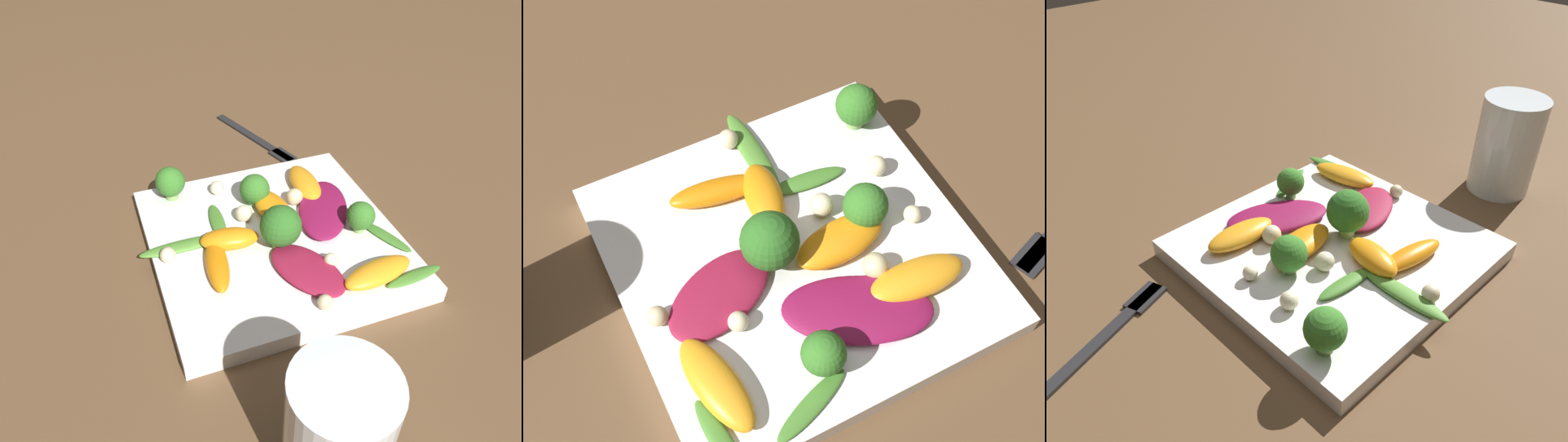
# 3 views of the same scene
# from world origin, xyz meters

# --- Properties ---
(ground_plane) EXTENTS (2.40, 2.40, 0.00)m
(ground_plane) POSITION_xyz_m (0.00, 0.00, 0.00)
(ground_plane) COLOR brown
(plate) EXTENTS (0.25, 0.25, 0.02)m
(plate) POSITION_xyz_m (0.00, 0.00, 0.01)
(plate) COLOR white
(plate) RESTS_ON ground_plane
(radicchio_leaf_0) EXTENTS (0.10, 0.08, 0.01)m
(radicchio_leaf_0) POSITION_xyz_m (0.06, 0.01, 0.02)
(radicchio_leaf_0) COLOR maroon
(radicchio_leaf_0) RESTS_ON plate
(radicchio_leaf_1) EXTENTS (0.12, 0.09, 0.01)m
(radicchio_leaf_1) POSITION_xyz_m (-0.02, 0.06, 0.02)
(radicchio_leaf_1) COLOR maroon
(radicchio_leaf_1) RESTS_ON plate
(orange_segment_0) EXTENTS (0.04, 0.06, 0.02)m
(orange_segment_0) POSITION_xyz_m (0.00, -0.05, 0.03)
(orange_segment_0) COLOR orange
(orange_segment_0) RESTS_ON plate
(orange_segment_1) EXTENTS (0.04, 0.08, 0.02)m
(orange_segment_1) POSITION_xyz_m (0.09, 0.07, 0.03)
(orange_segment_1) COLOR orange
(orange_segment_1) RESTS_ON plate
(orange_segment_2) EXTENTS (0.07, 0.03, 0.02)m
(orange_segment_2) POSITION_xyz_m (-0.06, 0.06, 0.03)
(orange_segment_2) COLOR orange
(orange_segment_2) RESTS_ON plate
(orange_segment_3) EXTENTS (0.08, 0.04, 0.02)m
(orange_segment_3) POSITION_xyz_m (-0.03, 0.01, 0.03)
(orange_segment_3) COLOR orange
(orange_segment_3) RESTS_ON plate
(orange_segment_4) EXTENTS (0.08, 0.03, 0.01)m
(orange_segment_4) POSITION_xyz_m (0.03, -0.07, 0.03)
(orange_segment_4) COLOR orange
(orange_segment_4) RESTS_ON plate
(broccoli_floret_0) EXTENTS (0.03, 0.03, 0.04)m
(broccoli_floret_0) POSITION_xyz_m (0.02, 0.09, 0.04)
(broccoli_floret_0) COLOR #84AD5B
(broccoli_floret_0) RESTS_ON plate
(broccoli_floret_1) EXTENTS (0.03, 0.03, 0.04)m
(broccoli_floret_1) POSITION_xyz_m (-0.10, -0.09, 0.04)
(broccoli_floret_1) COLOR #84AD5B
(broccoli_floret_1) RESTS_ON plate
(broccoli_floret_2) EXTENTS (0.04, 0.04, 0.05)m
(broccoli_floret_2) POSITION_xyz_m (0.02, -0.00, 0.05)
(broccoli_floret_2) COLOR #84AD5B
(broccoli_floret_2) RESTS_ON plate
(broccoli_floret_3) EXTENTS (0.03, 0.03, 0.04)m
(broccoli_floret_3) POSITION_xyz_m (-0.06, 0.00, 0.04)
(broccoli_floret_3) COLOR #84AD5B
(broccoli_floret_3) RESTS_ON plate
(arugula_sprig_0) EXTENTS (0.02, 0.06, 0.01)m
(arugula_sprig_0) POSITION_xyz_m (0.10, 0.10, 0.02)
(arugula_sprig_0) COLOR #47842D
(arugula_sprig_0) RESTS_ON plate
(arugula_sprig_1) EXTENTS (0.07, 0.04, 0.00)m
(arugula_sprig_1) POSITION_xyz_m (0.04, 0.11, 0.02)
(arugula_sprig_1) COLOR #47842D
(arugula_sprig_1) RESTS_ON plate
(arugula_sprig_2) EXTENTS (0.06, 0.02, 0.01)m
(arugula_sprig_2) POSITION_xyz_m (-0.04, -0.05, 0.02)
(arugula_sprig_2) COLOR #47842D
(arugula_sprig_2) RESTS_ON plate
(arugula_sprig_3) EXTENTS (0.02, 0.09, 0.01)m
(arugula_sprig_3) POSITION_xyz_m (-0.01, -0.09, 0.02)
(arugula_sprig_3) COLOR #518E33
(arugula_sprig_3) RESTS_ON plate
(macadamia_nut_0) EXTENTS (0.01, 0.01, 0.01)m
(macadamia_nut_0) POSITION_xyz_m (0.06, 0.04, 0.03)
(macadamia_nut_0) COLOR beige
(macadamia_nut_0) RESTS_ON plate
(macadamia_nut_1) EXTENTS (0.01, 0.01, 0.01)m
(macadamia_nut_1) POSITION_xyz_m (-0.09, 0.02, 0.03)
(macadamia_nut_1) COLOR beige
(macadamia_nut_1) RESTS_ON plate
(macadamia_nut_2) EXTENTS (0.02, 0.02, 0.02)m
(macadamia_nut_2) POSITION_xyz_m (-0.00, -0.11, 0.03)
(macadamia_nut_2) COLOR beige
(macadamia_nut_2) RESTS_ON plate
(macadamia_nut_3) EXTENTS (0.02, 0.02, 0.02)m
(macadamia_nut_3) POSITION_xyz_m (-0.09, -0.03, 0.03)
(macadamia_nut_3) COLOR beige
(macadamia_nut_3) RESTS_ON plate
(macadamia_nut_4) EXTENTS (0.01, 0.01, 0.01)m
(macadamia_nut_4) POSITION_xyz_m (0.11, 0.01, 0.03)
(macadamia_nut_4) COLOR beige
(macadamia_nut_4) RESTS_ON plate
(macadamia_nut_5) EXTENTS (0.02, 0.02, 0.02)m
(macadamia_nut_5) POSITION_xyz_m (-0.04, 0.04, 0.03)
(macadamia_nut_5) COLOR beige
(macadamia_nut_5) RESTS_ON plate
(macadamia_nut_6) EXTENTS (0.02, 0.02, 0.02)m
(macadamia_nut_6) POSITION_xyz_m (-0.04, -0.02, 0.03)
(macadamia_nut_6) COLOR beige
(macadamia_nut_6) RESTS_ON plate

